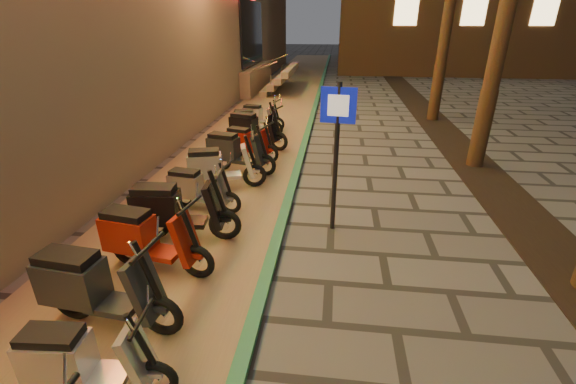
# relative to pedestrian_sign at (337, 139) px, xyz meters

# --- Properties ---
(ground) EXTENTS (120.00, 120.00, 0.00)m
(ground) POSITION_rel_pedestrian_sign_xyz_m (-0.02, -3.27, -1.66)
(ground) COLOR #474442
(ground) RESTS_ON ground
(parking_strip) EXTENTS (3.40, 60.00, 0.01)m
(parking_strip) POSITION_rel_pedestrian_sign_xyz_m (-2.62, 6.73, -1.66)
(parking_strip) COLOR #8C7251
(parking_strip) RESTS_ON ground
(green_curb) EXTENTS (0.18, 60.00, 0.10)m
(green_curb) POSITION_rel_pedestrian_sign_xyz_m (-0.92, 6.73, -1.61)
(green_curb) COLOR #296F47
(green_curb) RESTS_ON ground
(planting_strip) EXTENTS (1.20, 40.00, 0.02)m
(planting_strip) POSITION_rel_pedestrian_sign_xyz_m (3.58, 1.73, -1.65)
(planting_strip) COLOR black
(planting_strip) RESTS_ON ground
(pedestrian_sign) EXTENTS (0.56, 0.12, 2.57)m
(pedestrian_sign) POSITION_rel_pedestrian_sign_xyz_m (0.00, 0.00, 0.00)
(pedestrian_sign) COLOR black
(pedestrian_sign) RESTS_ON ground
(scooter_3) EXTENTS (1.48, 0.52, 1.04)m
(scooter_3) POSITION_rel_pedestrian_sign_xyz_m (-2.36, -3.68, -1.21)
(scooter_3) COLOR black
(scooter_3) RESTS_ON ground
(scooter_4) EXTENTS (1.80, 0.67, 1.26)m
(scooter_4) POSITION_rel_pedestrian_sign_xyz_m (-2.79, -2.73, -1.11)
(scooter_4) COLOR black
(scooter_4) RESTS_ON ground
(scooter_5) EXTENTS (1.74, 0.72, 1.22)m
(scooter_5) POSITION_rel_pedestrian_sign_xyz_m (-2.71, -1.57, -1.13)
(scooter_5) COLOR black
(scooter_5) RESTS_ON ground
(scooter_6) EXTENTS (1.80, 0.65, 1.27)m
(scooter_6) POSITION_rel_pedestrian_sign_xyz_m (-2.65, -0.69, -1.11)
(scooter_6) COLOR black
(scooter_6) RESTS_ON ground
(scooter_7) EXTENTS (1.47, 0.61, 1.03)m
(scooter_7) POSITION_rel_pedestrian_sign_xyz_m (-2.65, 0.45, -1.21)
(scooter_7) COLOR black
(scooter_7) RESTS_ON ground
(scooter_8) EXTENTS (1.69, 0.86, 1.20)m
(scooter_8) POSITION_rel_pedestrian_sign_xyz_m (-2.53, 1.47, -1.14)
(scooter_8) COLOR black
(scooter_8) RESTS_ON ground
(scooter_9) EXTENTS (1.74, 0.80, 1.23)m
(scooter_9) POSITION_rel_pedestrian_sign_xyz_m (-2.45, 2.55, -1.13)
(scooter_9) COLOR black
(scooter_9) RESTS_ON ground
(scooter_10) EXTENTS (1.49, 0.80, 1.06)m
(scooter_10) POSITION_rel_pedestrian_sign_xyz_m (-2.35, 3.56, -1.20)
(scooter_10) COLOR black
(scooter_10) RESTS_ON ground
(scooter_11) EXTENTS (1.79, 0.95, 1.27)m
(scooter_11) POSITION_rel_pedestrian_sign_xyz_m (-2.42, 4.58, -1.11)
(scooter_11) COLOR black
(scooter_11) RESTS_ON ground
(scooter_12) EXTENTS (1.58, 0.61, 1.11)m
(scooter_12) POSITION_rel_pedestrian_sign_xyz_m (-2.66, 5.67, -1.18)
(scooter_12) COLOR black
(scooter_12) RESTS_ON ground
(scooter_13) EXTENTS (1.48, 0.69, 1.04)m
(scooter_13) POSITION_rel_pedestrian_sign_xyz_m (-2.62, 6.61, -1.21)
(scooter_13) COLOR black
(scooter_13) RESTS_ON ground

